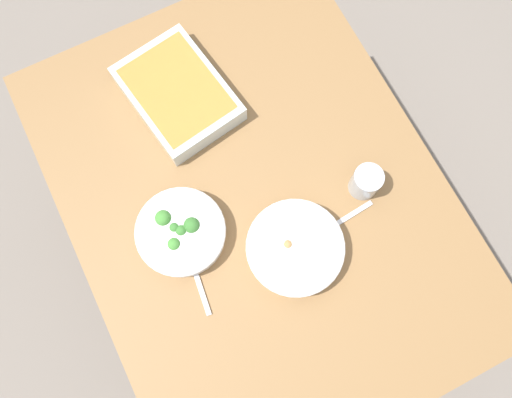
% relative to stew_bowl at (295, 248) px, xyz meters
% --- Properties ---
extents(ground_plane, '(6.00, 6.00, 0.00)m').
position_rel_stew_bowl_xyz_m(ground_plane, '(0.16, 0.02, -0.77)').
color(ground_plane, slate).
extents(dining_table, '(1.20, 0.90, 0.74)m').
position_rel_stew_bowl_xyz_m(dining_table, '(0.16, 0.02, -0.12)').
color(dining_table, olive).
rests_on(dining_table, ground_plane).
extents(stew_bowl, '(0.23, 0.23, 0.06)m').
position_rel_stew_bowl_xyz_m(stew_bowl, '(0.00, 0.00, 0.00)').
color(stew_bowl, white).
rests_on(stew_bowl, dining_table).
extents(broccoli_bowl, '(0.22, 0.22, 0.07)m').
position_rel_stew_bowl_xyz_m(broccoli_bowl, '(0.16, 0.22, -0.00)').
color(broccoli_bowl, white).
rests_on(broccoli_bowl, dining_table).
extents(baking_dish, '(0.33, 0.27, 0.06)m').
position_rel_stew_bowl_xyz_m(baking_dish, '(0.49, 0.08, 0.00)').
color(baking_dish, silver).
rests_on(baking_dish, dining_table).
extents(drink_cup, '(0.07, 0.07, 0.08)m').
position_rel_stew_bowl_xyz_m(drink_cup, '(0.06, -0.23, 0.01)').
color(drink_cup, '#B2BCC6').
rests_on(drink_cup, dining_table).
extents(spoon_by_stew, '(0.03, 0.18, 0.01)m').
position_rel_stew_bowl_xyz_m(spoon_by_stew, '(0.01, -0.11, -0.03)').
color(spoon_by_stew, silver).
rests_on(spoon_by_stew, dining_table).
extents(spoon_by_broccoli, '(0.18, 0.04, 0.01)m').
position_rel_stew_bowl_xyz_m(spoon_by_broccoli, '(0.07, 0.23, -0.03)').
color(spoon_by_broccoli, silver).
rests_on(spoon_by_broccoli, dining_table).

